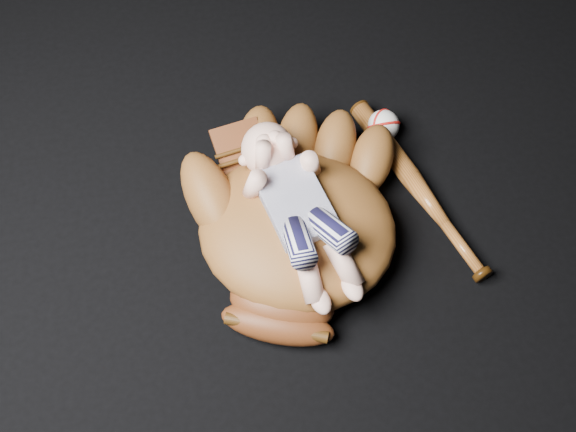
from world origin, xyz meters
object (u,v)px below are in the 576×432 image
at_px(baseball_glove, 297,224).
at_px(newborn_baby, 302,214).
at_px(baseball, 384,125).
at_px(baseball_bat, 418,188).

distance_m(baseball_glove, newborn_baby, 0.06).
relative_size(baseball_glove, baseball, 7.88).
height_order(newborn_baby, baseball_bat, newborn_baby).
height_order(baseball_glove, baseball, baseball_glove).
xyz_separation_m(baseball_bat, baseball, (-0.04, 0.15, 0.01)).
bearing_deg(baseball_glove, newborn_baby, -39.52).
distance_m(baseball_glove, baseball_bat, 0.28).
height_order(newborn_baby, baseball, newborn_baby).
bearing_deg(baseball_bat, newborn_baby, -160.16).
height_order(baseball_glove, baseball_bat, baseball_glove).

